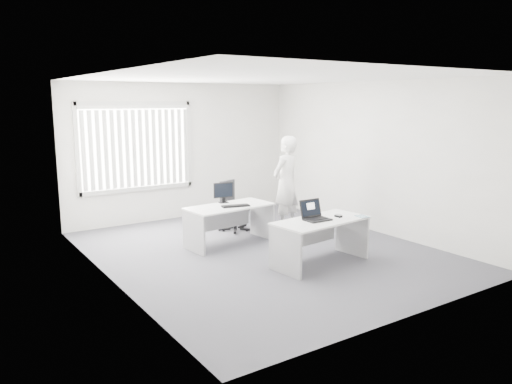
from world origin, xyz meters
TOP-DOWN VIEW (x-y plane):
  - ground at (0.00, 0.00)m, footprint 6.00×6.00m
  - wall_back at (0.00, 3.00)m, footprint 5.00×0.02m
  - wall_front at (0.00, -3.00)m, footprint 5.00×0.02m
  - wall_left at (-2.50, 0.00)m, footprint 0.02×6.00m
  - wall_right at (2.50, 0.00)m, footprint 0.02×6.00m
  - ceiling at (0.00, 0.00)m, footprint 5.00×6.00m
  - window at (-1.00, 2.96)m, footprint 2.32×0.06m
  - blinds at (-1.00, 2.90)m, footprint 2.20×0.10m
  - desk_near at (0.37, -0.99)m, footprint 1.58×0.87m
  - desk_far at (-0.24, 0.67)m, footprint 1.55×0.84m
  - office_chair at (0.31, 1.46)m, footprint 0.69×0.69m
  - person at (1.18, 0.96)m, footprint 0.76×0.61m
  - laptop at (0.29, -1.00)m, footprint 0.38×0.34m
  - paper_sheet at (0.73, -1.02)m, footprint 0.34×0.25m
  - mouse at (0.69, -1.02)m, footprint 0.08×0.12m
  - booklet at (1.02, -1.19)m, footprint 0.17×0.22m
  - keyboard at (-0.19, 0.55)m, footprint 0.50×0.26m
  - monitor at (-0.20, 0.95)m, footprint 0.37×0.18m

SIDE VIEW (x-z plane):
  - ground at x=0.00m, z-range 0.00..0.00m
  - office_chair at x=0.31m, z-range -0.18..0.77m
  - desk_far at x=-0.24m, z-range 0.15..0.83m
  - desk_near at x=0.37m, z-range 0.15..0.84m
  - paper_sheet at x=0.73m, z-range 0.69..0.69m
  - keyboard at x=-0.19m, z-range 0.68..0.70m
  - booklet at x=1.02m, z-range 0.69..0.70m
  - mouse at x=0.69m, z-range 0.69..0.74m
  - laptop at x=0.29m, z-range 0.69..0.98m
  - monitor at x=-0.20m, z-range 0.68..1.04m
  - person at x=1.18m, z-range 0.00..1.80m
  - wall_back at x=0.00m, z-range 0.00..2.80m
  - wall_front at x=0.00m, z-range 0.00..2.80m
  - wall_left at x=-2.50m, z-range 0.00..2.80m
  - wall_right at x=2.50m, z-range 0.00..2.80m
  - blinds at x=-1.00m, z-range 0.77..2.27m
  - window at x=-1.00m, z-range 0.67..2.43m
  - ceiling at x=0.00m, z-range 2.79..2.81m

